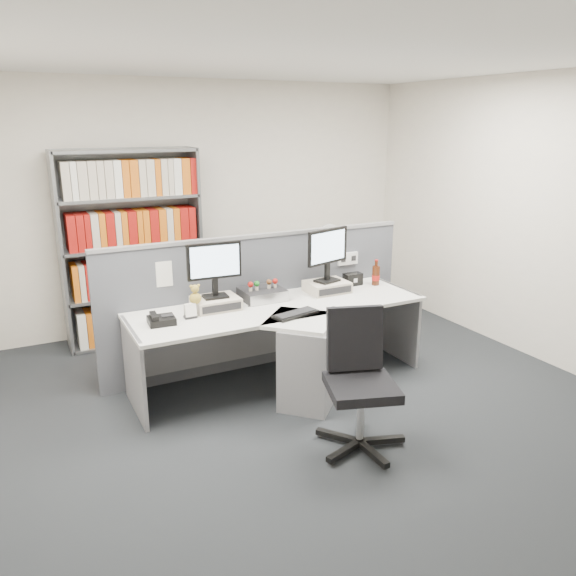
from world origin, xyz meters
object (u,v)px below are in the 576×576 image
cola_bottle (376,275)px  filing_cabinet (328,293)px  keyboard (296,314)px  office_chair (359,376)px  desk_calendar (190,312)px  monitor_right (328,251)px  desk_phone (161,320)px  desk_fan (329,239)px  monitor_left (214,265)px  mouse (335,309)px  desktop_pc (262,294)px  desk (291,342)px  shelving_unit (132,250)px  speaker (353,279)px

cola_bottle → filing_cabinet: bearing=85.6°
keyboard → office_chair: office_chair is taller
desk_calendar → filing_cabinet: (1.99, 1.15, -0.42)m
monitor_right → desk_phone: (-1.62, -0.16, -0.36)m
desk_phone → desk_fan: size_ratio=0.49×
filing_cabinet → keyboard: bearing=-129.0°
monitor_left → cola_bottle: (1.64, -0.01, -0.29)m
monitor_left → desk_calendar: (-0.27, -0.13, -0.33)m
mouse → office_chair: (-0.29, -0.81, -0.21)m
desktop_pc → cola_bottle: size_ratio=1.46×
desk → keyboard: keyboard is taller
desktop_pc → mouse: (0.40, -0.58, -0.03)m
desk_calendar → shelving_unit: shelving_unit is taller
desktop_pc → desk_fan: (1.26, 0.95, 0.21)m
keyboard → shelving_unit: 2.15m
monitor_left → mouse: bearing=-30.9°
cola_bottle → office_chair: office_chair is taller
monitor_right → mouse: bearing=-114.0°
desk_calendar → shelving_unit: 1.62m
monitor_left → speaker: bearing=3.3°
keyboard → office_chair: bearing=-86.5°
desktop_pc → office_chair: office_chair is taller
desk → office_chair: bearing=-86.8°
mouse → shelving_unit: bearing=122.1°
desk → desk_calendar: desk_calendar is taller
monitor_right → office_chair: (-0.52, -1.33, -0.59)m
desk_phone → speaker: speaker is taller
cola_bottle → desktop_pc: bearing=176.4°
monitor_left → filing_cabinet: bearing=30.5°
speaker → filing_cabinet: speaker is taller
speaker → desk_fan: desk_fan is taller
monitor_left → office_chair: (0.58, -1.33, -0.58)m
monitor_right → desk_phone: bearing=-174.2°
desk → mouse: (0.34, -0.14, 0.28)m
desk_phone → office_chair: bearing=-46.8°
monitor_right → keyboard: (-0.58, -0.47, -0.38)m
desk → keyboard: 0.29m
speaker → filing_cabinet: size_ratio=0.25×
monitor_right → desk_fan: 1.20m
monitor_right → filing_cabinet: size_ratio=0.71×
desktop_pc → filing_cabinet: bearing=37.1°
desk_phone → cola_bottle: (2.16, 0.15, 0.06)m
filing_cabinet → desk_fan: size_ratio=1.55×
monitor_right → desk_calendar: size_ratio=4.08×
speaker → desk_fan: bearing=73.0°
monitor_left → speaker: (1.44, 0.08, -0.32)m
keyboard → desk_phone: size_ratio=1.94×
desktop_pc → shelving_unit: (-0.84, 1.40, 0.21)m
shelving_unit → filing_cabinet: bearing=-12.1°
filing_cabinet → desk_phone: bearing=-152.2°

